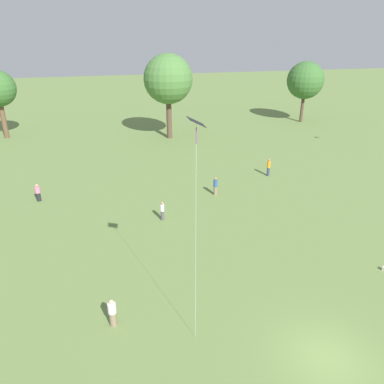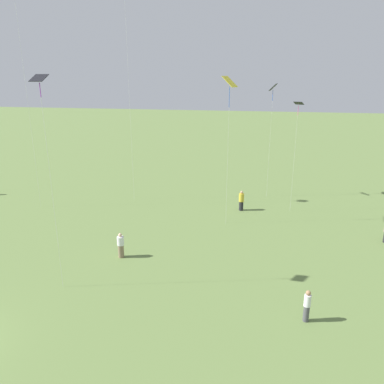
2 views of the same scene
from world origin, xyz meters
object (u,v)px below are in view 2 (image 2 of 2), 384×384
object	(u,v)px
person_5	(241,201)
kite_1	(273,92)
person_3	(121,246)
kite_6	(230,86)
person_2	(307,306)
kite_5	(40,92)
kite_4	(298,109)

from	to	relation	value
person_5	kite_1	world-z (taller)	kite_1
person_3	kite_6	bearing A→B (deg)	120.18
person_2	kite_1	bearing A→B (deg)	-108.21
person_2	kite_5	bearing A→B (deg)	-26.34
person_2	person_3	bearing A→B (deg)	-46.26
person_2	person_3	size ratio (longest dim) A/B	0.99
kite_6	person_2	bearing A→B (deg)	-95.31
person_3	kite_1	size ratio (longest dim) A/B	0.16
kite_1	kite_6	size ratio (longest dim) A/B	0.94
person_2	kite_4	world-z (taller)	kite_4
person_2	kite_4	distance (m)	17.74
person_3	person_2	bearing A→B (deg)	47.61
kite_6	kite_4	bearing A→B (deg)	8.84
kite_4	person_3	bearing A→B (deg)	112.22
kite_1	kite_5	xyz separation A→B (m)	(19.25, -10.99, 0.63)
person_5	kite_4	size ratio (longest dim) A/B	0.19
kite_4	kite_6	world-z (taller)	kite_6
kite_1	kite_4	xyz separation A→B (m)	(3.86, 2.07, -1.19)
person_3	kite_6	world-z (taller)	kite_6
person_5	kite_4	world-z (taller)	kite_4
kite_5	kite_1	bearing A→B (deg)	106.57
kite_5	kite_6	xyz separation A→B (m)	(-11.34, 7.86, 0.03)
kite_1	kite_6	distance (m)	8.53
person_2	kite_1	size ratio (longest dim) A/B	0.16
person_3	person_5	bearing A→B (deg)	126.09
person_5	kite_1	xyz separation A→B (m)	(-4.68, 2.15, 9.07)
kite_1	kite_5	bearing A→B (deg)	25.40
person_5	kite_4	bearing A→B (deg)	-40.61
person_3	person_5	xyz separation A→B (m)	(-10.52, 6.97, 0.05)
person_5	kite_1	bearing A→B (deg)	13.69
person_2	kite_6	world-z (taller)	kite_6
kite_1	person_5	bearing A→B (deg)	30.41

